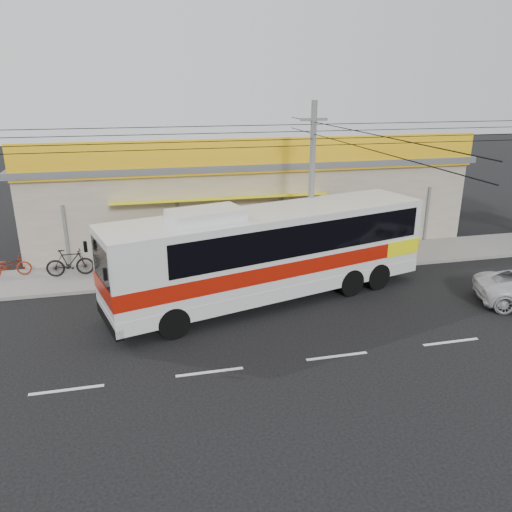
{
  "coord_description": "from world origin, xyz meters",
  "views": [
    {
      "loc": [
        -5.57,
        -15.24,
        8.05
      ],
      "look_at": [
        -1.55,
        2.0,
        1.92
      ],
      "focal_mm": 35.0,
      "sensor_mm": 36.0,
      "label": 1
    }
  ],
  "objects_px": {
    "motorbike_dark": "(70,263)",
    "coach_bus": "(276,247)",
    "motorbike_red": "(8,266)",
    "utility_pole": "(313,134)"
  },
  "relations": [
    {
      "from": "motorbike_dark",
      "to": "utility_pole",
      "type": "xyz_separation_m",
      "value": [
        10.14,
        -2.09,
        5.4
      ]
    },
    {
      "from": "coach_bus",
      "to": "utility_pole",
      "type": "height_order",
      "value": "utility_pole"
    },
    {
      "from": "motorbike_dark",
      "to": "coach_bus",
      "type": "bearing_deg",
      "value": -117.39
    },
    {
      "from": "coach_bus",
      "to": "utility_pole",
      "type": "xyz_separation_m",
      "value": [
        2.03,
        1.92,
        4.03
      ]
    },
    {
      "from": "coach_bus",
      "to": "utility_pole",
      "type": "bearing_deg",
      "value": 27.89
    },
    {
      "from": "coach_bus",
      "to": "motorbike_red",
      "type": "relative_size",
      "value": 7.15
    },
    {
      "from": "motorbike_red",
      "to": "utility_pole",
      "type": "relative_size",
      "value": 0.05
    },
    {
      "from": "motorbike_red",
      "to": "utility_pole",
      "type": "bearing_deg",
      "value": -107.65
    },
    {
      "from": "motorbike_red",
      "to": "motorbike_dark",
      "type": "relative_size",
      "value": 0.92
    },
    {
      "from": "motorbike_dark",
      "to": "utility_pole",
      "type": "distance_m",
      "value": 11.67
    }
  ]
}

